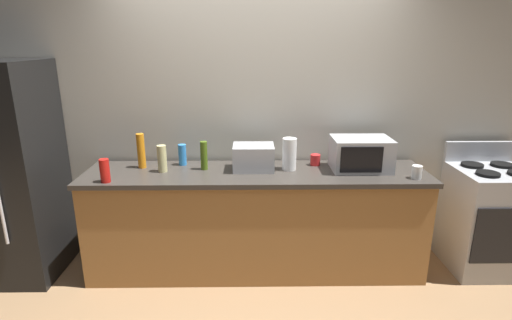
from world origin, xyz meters
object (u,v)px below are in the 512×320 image
bottle_spray_cleaner (182,155)px  bottle_vinegar (162,159)px  paper_towel_roll (289,154)px  microwave (361,154)px  bottle_dish_soap (141,151)px  toaster_oven (253,157)px  stove_range (486,219)px  bottle_olive_oil (204,156)px  mug_white (417,172)px  refrigerator (7,173)px  bottle_hot_sauce (105,171)px  mug_red (315,160)px

bottle_spray_cleaner → bottle_vinegar: bearing=-125.8°
bottle_spray_cleaner → paper_towel_roll: bearing=-9.1°
microwave → bottle_dish_soap: bottle_dish_soap is taller
toaster_oven → paper_towel_roll: size_ratio=1.26×
stove_range → microwave: 1.26m
bottle_olive_oil → microwave: bearing=-0.8°
bottle_spray_cleaner → mug_white: 1.94m
microwave → bottle_vinegar: size_ratio=2.15×
bottle_spray_cleaner → bottle_olive_oil: bottle_olive_oil is taller
bottle_spray_cleaner → bottle_dish_soap: bearing=-167.4°
refrigerator → microwave: size_ratio=3.75×
paper_towel_roll → bottle_hot_sauce: bearing=-168.6°
bottle_olive_oil → bottle_vinegar: (-0.34, -0.06, -0.01)m
stove_range → paper_towel_roll: 1.81m
bottle_spray_cleaner → mug_white: bottle_spray_cleaner is taller
stove_range → mug_red: 1.57m
toaster_oven → bottle_hot_sauce: bearing=-165.2°
refrigerator → bottle_spray_cleaner: (1.41, 0.20, 0.09)m
bottle_vinegar → mug_white: bottle_vinegar is taller
toaster_oven → bottle_vinegar: 0.75m
refrigerator → bottle_hot_sauce: bearing=-15.0°
toaster_oven → paper_towel_roll: 0.30m
bottle_spray_cleaner → bottle_vinegar: bottle_vinegar is taller
stove_range → bottle_hot_sauce: size_ratio=5.92×
bottle_hot_sauce → mug_white: 2.42m
bottle_hot_sauce → microwave: bearing=8.1°
microwave → mug_red: microwave is taller
microwave → mug_white: microwave is taller
toaster_oven → microwave: bearing=-0.8°
bottle_hot_sauce → mug_white: bearing=1.2°
paper_towel_roll → bottle_hot_sauce: size_ratio=1.48×
bottle_spray_cleaner → toaster_oven: bearing=-12.5°
refrigerator → bottle_spray_cleaner: 1.43m
stove_range → bottle_vinegar: bearing=179.8°
refrigerator → bottle_vinegar: bearing=0.5°
bottle_hot_sauce → mug_white: bottle_hot_sauce is taller
bottle_olive_oil → bottle_hot_sauce: bottle_olive_oil is taller
bottle_dish_soap → bottle_hot_sauce: bottle_dish_soap is taller
bottle_dish_soap → paper_towel_roll: bearing=-3.3°
bottle_hot_sauce → stove_range: bearing=4.3°
refrigerator → paper_towel_roll: size_ratio=6.67×
bottle_olive_oil → mug_red: (0.95, 0.11, -0.07)m
toaster_oven → bottle_dish_soap: (-0.95, 0.06, 0.04)m
refrigerator → mug_white: 3.31m
paper_towel_roll → refrigerator: bearing=-178.8°
bottle_olive_oil → bottle_vinegar: bearing=-170.4°
microwave → bottle_hot_sauce: (-2.03, -0.29, -0.04)m
refrigerator → mug_white: size_ratio=17.13×
microwave → mug_red: 0.39m
paper_towel_roll → bottle_dish_soap: bearing=176.7°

